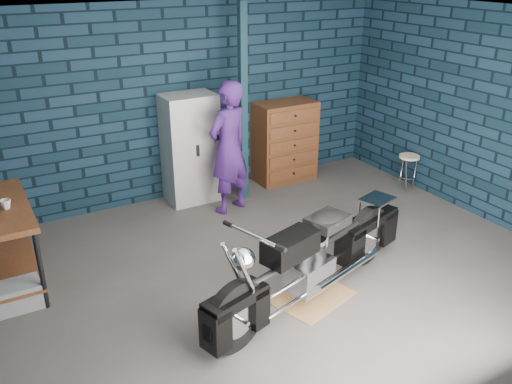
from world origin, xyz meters
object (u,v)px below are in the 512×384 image
Objects in this scene: tool_chest at (285,142)px; shop_stool at (408,173)px; motorcycle at (314,252)px; person at (229,148)px; storage_bin at (19,295)px; locker at (191,149)px; workbench at (5,246)px.

tool_chest reaches higher than shop_stool.
tool_chest is at bearing 137.50° from shop_stool.
motorcycle is 3.20m from tool_chest.
person is 3.10m from storage_bin.
locker is 3.20m from shop_stool.
storage_bin is at bearing -0.23° from person.
storage_bin is (-2.62, 1.29, -0.40)m from motorcycle.
workbench is at bearing -157.11° from locker.
workbench is 0.58m from storage_bin.
motorcycle is at bearing -150.30° from shop_stool.
person is 2.76m from shop_stool.
person is 1.40m from tool_chest.
motorcycle reaches higher than storage_bin.
shop_stool is at bearing -23.17° from locker.
person is at bearing 67.73° from motorcycle.
shop_stool is at bearing -1.75° from workbench.
motorcycle reaches higher than shop_stool.
locker is (-0.31, 0.57, -0.13)m from person.
locker is (2.53, 1.56, 0.63)m from storage_bin.
locker reaches higher than tool_chest.
motorcycle is at bearing -88.18° from locker.
storage_bin is 5.45m from shop_stool.
motorcycle is 2.86m from locker.
shop_stool is (5.44, 0.32, 0.14)m from storage_bin.
tool_chest is at bearing 0.00° from locker.
tool_chest reaches higher than motorcycle.
workbench is 5.47m from shop_stool.
person reaches higher than workbench.
storage_bin is at bearing -176.66° from shop_stool.
shop_stool is at bearing 3.34° from storage_bin.
locker is at bearing 31.66° from storage_bin.
shop_stool is (2.82, 1.61, -0.26)m from motorcycle.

